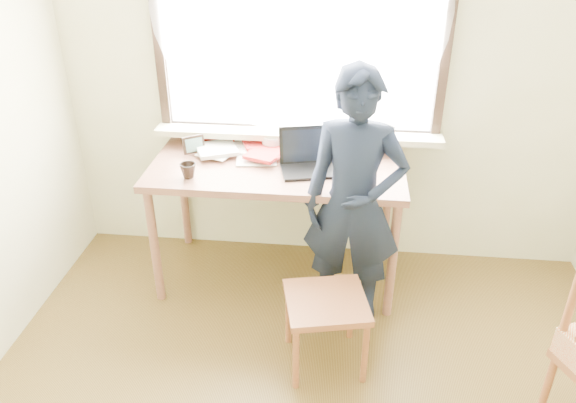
# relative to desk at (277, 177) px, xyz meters

# --- Properties ---
(room_shell) EXTENTS (3.52, 4.02, 2.61)m
(room_shell) POSITION_rel_desk_xyz_m (0.28, -1.43, 0.89)
(room_shell) COLOR #EEECBF
(room_shell) RESTS_ON ground
(desk) EXTENTS (1.55, 0.78, 0.83)m
(desk) POSITION_rel_desk_xyz_m (0.00, 0.00, 0.00)
(desk) COLOR #8A5A45
(desk) RESTS_ON ground
(laptop) EXTENTS (0.40, 0.35, 0.24)m
(laptop) POSITION_rel_desk_xyz_m (0.20, -0.03, 0.14)
(laptop) COLOR black
(laptop) RESTS_ON desk
(mug_white) EXTENTS (0.18, 0.18, 0.10)m
(mug_white) POSITION_rel_desk_xyz_m (-0.06, 0.21, 0.14)
(mug_white) COLOR white
(mug_white) RESTS_ON desk
(mug_dark) EXTENTS (0.12, 0.12, 0.09)m
(mug_dark) POSITION_rel_desk_xyz_m (-0.49, -0.24, 0.13)
(mug_dark) COLOR black
(mug_dark) RESTS_ON desk
(mouse) EXTENTS (0.08, 0.06, 0.03)m
(mouse) POSITION_rel_desk_xyz_m (0.44, -0.10, 0.10)
(mouse) COLOR black
(mouse) RESTS_ON desk
(desk_clutter) EXTENTS (0.82, 0.49, 0.05)m
(desk_clutter) POSITION_rel_desk_xyz_m (-0.30, 0.18, 0.12)
(desk_clutter) COLOR white
(desk_clutter) RESTS_ON desk
(book_a) EXTENTS (0.21, 0.28, 0.03)m
(book_a) POSITION_rel_desk_xyz_m (-0.33, 0.23, 0.10)
(book_a) COLOR white
(book_a) RESTS_ON desk
(book_b) EXTENTS (0.33, 0.32, 0.02)m
(book_b) POSITION_rel_desk_xyz_m (0.38, 0.21, 0.10)
(book_b) COLOR white
(book_b) RESTS_ON desk
(picture_frame) EXTENTS (0.12, 0.09, 0.11)m
(picture_frame) POSITION_rel_desk_xyz_m (-0.55, 0.10, 0.14)
(picture_frame) COLOR black
(picture_frame) RESTS_ON desk
(work_chair) EXTENTS (0.50, 0.48, 0.43)m
(work_chair) POSITION_rel_desk_xyz_m (0.35, -0.77, -0.38)
(work_chair) COLOR #985731
(work_chair) RESTS_ON ground
(person) EXTENTS (0.61, 0.43, 1.56)m
(person) POSITION_rel_desk_xyz_m (0.48, -0.36, 0.03)
(person) COLOR black
(person) RESTS_ON ground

